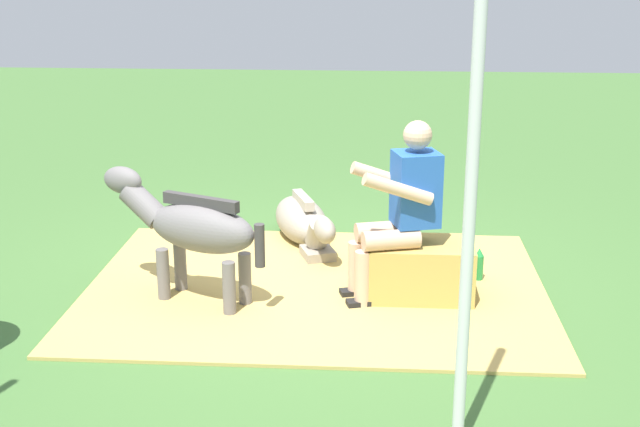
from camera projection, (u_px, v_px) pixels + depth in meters
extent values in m
plane|color=#426B33|center=(304.00, 286.00, 6.38)|extent=(24.00, 24.00, 0.00)
cube|color=tan|center=(316.00, 288.00, 6.32)|extent=(3.37, 2.54, 0.02)
cube|color=tan|center=(420.00, 271.00, 6.10)|extent=(0.75, 0.48, 0.42)
cylinder|color=#D8AD8C|center=(391.00, 240.00, 5.89)|extent=(0.42, 0.24, 0.14)
cylinder|color=#D8AD8C|center=(363.00, 280.00, 5.93)|extent=(0.11, 0.11, 0.42)
cube|color=black|center=(362.00, 304.00, 5.99)|extent=(0.24, 0.16, 0.06)
cylinder|color=#D8AD8C|center=(383.00, 231.00, 6.08)|extent=(0.42, 0.24, 0.14)
cylinder|color=#D8AD8C|center=(356.00, 270.00, 6.12)|extent=(0.11, 0.11, 0.42)
cube|color=black|center=(355.00, 293.00, 6.17)|extent=(0.24, 0.16, 0.06)
cube|color=#2659B2|center=(416.00, 189.00, 5.93)|extent=(0.37, 0.35, 0.52)
cylinder|color=#D8AD8C|center=(398.00, 189.00, 5.73)|extent=(0.51, 0.22, 0.26)
cylinder|color=#D8AD8C|center=(385.00, 177.00, 6.02)|extent=(0.51, 0.22, 0.26)
sphere|color=#D8AD8C|center=(418.00, 135.00, 5.81)|extent=(0.20, 0.20, 0.20)
ellipsoid|color=slate|center=(202.00, 228.00, 5.90)|extent=(0.90, 0.63, 0.34)
cylinder|color=slate|center=(163.00, 275.00, 6.05)|extent=(0.09, 0.09, 0.40)
cylinder|color=slate|center=(180.00, 267.00, 6.22)|extent=(0.09, 0.09, 0.40)
cylinder|color=slate|center=(229.00, 289.00, 5.80)|extent=(0.09, 0.09, 0.40)
cylinder|color=slate|center=(245.00, 280.00, 5.97)|extent=(0.09, 0.09, 0.40)
cylinder|color=slate|center=(144.00, 205.00, 6.09)|extent=(0.41, 0.31, 0.33)
ellipsoid|color=slate|center=(123.00, 180.00, 6.13)|extent=(0.36, 0.28, 0.20)
cube|color=#3A3838|center=(201.00, 202.00, 5.84)|extent=(0.57, 0.30, 0.08)
cylinder|color=#3A3838|center=(260.00, 245.00, 5.70)|extent=(0.07, 0.07, 0.30)
ellipsoid|color=gray|center=(301.00, 220.00, 7.36)|extent=(0.67, 0.96, 0.36)
cube|color=gray|center=(318.00, 254.00, 6.90)|extent=(0.32, 0.34, 0.10)
cylinder|color=gray|center=(318.00, 233.00, 6.83)|extent=(0.27, 0.33, 0.30)
ellipsoid|color=gray|center=(325.00, 230.00, 6.64)|extent=(0.25, 0.34, 0.20)
cube|color=#B5A999|center=(303.00, 200.00, 7.23)|extent=(0.22, 0.44, 0.08)
cylinder|color=#268C3F|center=(479.00, 269.00, 6.43)|extent=(0.07, 0.07, 0.21)
cone|color=#268C3F|center=(480.00, 252.00, 6.39)|extent=(0.06, 0.06, 0.06)
cylinder|color=silver|center=(470.00, 208.00, 3.92)|extent=(0.06, 0.06, 2.54)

